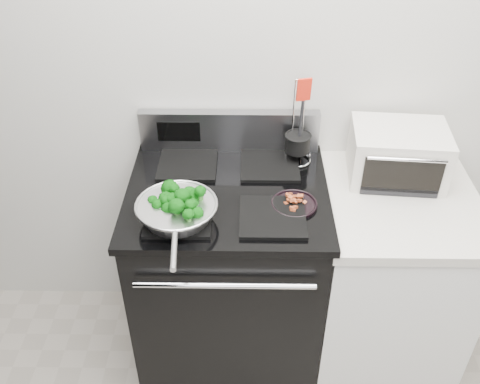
{
  "coord_description": "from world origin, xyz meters",
  "views": [
    {
      "loc": [
        -0.23,
        -0.26,
        2.19
      ],
      "look_at": [
        -0.25,
        1.36,
        0.98
      ],
      "focal_mm": 40.0,
      "sensor_mm": 36.0,
      "label": 1
    }
  ],
  "objects_px": {
    "skillet": "(177,210)",
    "toaster_oven": "(398,154)",
    "bacon_plate": "(294,202)",
    "gas_range": "(229,274)",
    "utensil_holder": "(297,147)"
  },
  "relations": [
    {
      "from": "gas_range",
      "to": "toaster_oven",
      "type": "distance_m",
      "value": 0.88
    },
    {
      "from": "skillet",
      "to": "toaster_oven",
      "type": "xyz_separation_m",
      "value": [
        0.86,
        0.34,
        0.03
      ]
    },
    {
      "from": "gas_range",
      "to": "utensil_holder",
      "type": "relative_size",
      "value": 2.98
    },
    {
      "from": "skillet",
      "to": "toaster_oven",
      "type": "height_order",
      "value": "toaster_oven"
    },
    {
      "from": "utensil_holder",
      "to": "toaster_oven",
      "type": "bearing_deg",
      "value": -22.67
    },
    {
      "from": "utensil_holder",
      "to": "bacon_plate",
      "type": "bearing_deg",
      "value": -109.73
    },
    {
      "from": "skillet",
      "to": "toaster_oven",
      "type": "distance_m",
      "value": 0.92
    },
    {
      "from": "utensil_holder",
      "to": "gas_range",
      "type": "bearing_deg",
      "value": -157.7
    },
    {
      "from": "bacon_plate",
      "to": "gas_range",
      "type": "bearing_deg",
      "value": 159.27
    },
    {
      "from": "skillet",
      "to": "utensil_holder",
      "type": "distance_m",
      "value": 0.61
    },
    {
      "from": "gas_range",
      "to": "toaster_oven",
      "type": "xyz_separation_m",
      "value": [
        0.68,
        0.15,
        0.54
      ]
    },
    {
      "from": "gas_range",
      "to": "skillet",
      "type": "xyz_separation_m",
      "value": [
        -0.17,
        -0.19,
        0.51
      ]
    },
    {
      "from": "gas_range",
      "to": "skillet",
      "type": "bearing_deg",
      "value": -132.32
    },
    {
      "from": "bacon_plate",
      "to": "utensil_holder",
      "type": "distance_m",
      "value": 0.31
    },
    {
      "from": "skillet",
      "to": "bacon_plate",
      "type": "bearing_deg",
      "value": 8.16
    }
  ]
}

